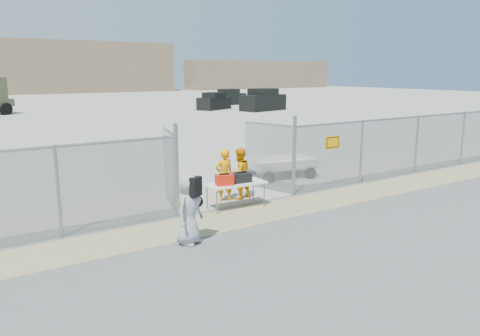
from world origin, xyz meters
TOP-DOWN VIEW (x-y plane):
  - ground at (0.00, 0.00)m, footprint 160.00×160.00m
  - tarmac_inside at (0.00, 42.00)m, footprint 160.00×80.00m
  - dirt_strip at (0.00, 1.00)m, footprint 44.00×1.60m
  - distant_hills at (5.00, 78.00)m, footprint 140.00×6.00m
  - chain_link_fence at (0.00, 2.00)m, footprint 40.00×0.20m
  - folding_table at (-0.27, 1.81)m, footprint 1.76×0.79m
  - orange_bag at (-0.67, 1.76)m, footprint 0.53×0.41m
  - black_duffel at (-0.10, 1.79)m, footprint 0.58×0.38m
  - security_worker_left at (-0.17, 2.61)m, footprint 0.61×0.43m
  - security_worker_right at (0.36, 2.58)m, footprint 0.84×0.69m
  - visitor at (-2.66, 0.02)m, footprint 0.94×0.84m
  - utility_trailer at (3.25, 4.22)m, footprint 3.32×2.07m
  - parked_vehicle_near at (16.56, 32.13)m, footprint 4.11×3.11m
  - parked_vehicle_mid at (21.47, 37.27)m, footprint 4.10×2.27m
  - parked_vehicle_far at (19.98, 28.45)m, footprint 5.01×3.10m

SIDE VIEW (x-z plane):
  - ground at x=0.00m, z-range 0.00..0.00m
  - tarmac_inside at x=0.00m, z-range 0.00..0.01m
  - dirt_strip at x=0.00m, z-range 0.00..0.01m
  - folding_table at x=-0.27m, z-range 0.00..0.74m
  - utility_trailer at x=3.25m, z-range 0.00..0.75m
  - security_worker_right at x=0.36m, z-range 0.00..1.57m
  - security_worker_left at x=-0.17m, z-range 0.00..1.59m
  - visitor at x=-2.66m, z-range 0.00..1.62m
  - parked_vehicle_near at x=16.56m, z-range 0.00..1.69m
  - black_duffel at x=-0.10m, z-range 0.74..1.00m
  - parked_vehicle_mid at x=21.47m, z-range 0.00..1.76m
  - orange_bag at x=-0.67m, z-range 0.74..1.03m
  - parked_vehicle_far at x=19.98m, z-range 0.00..2.11m
  - chain_link_fence at x=0.00m, z-range 0.00..2.20m
  - distant_hills at x=5.00m, z-range 0.00..9.00m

